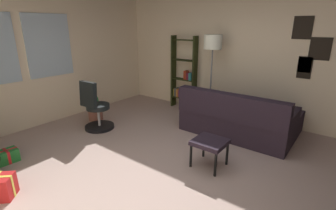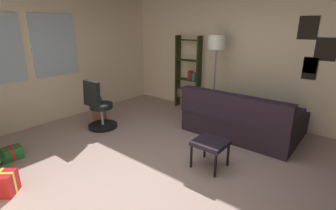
# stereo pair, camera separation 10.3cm
# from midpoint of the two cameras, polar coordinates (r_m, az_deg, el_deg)

# --- Properties ---
(ground_plane) EXTENTS (5.27, 6.18, 0.10)m
(ground_plane) POSITION_cam_midpoint_polar(r_m,az_deg,el_deg) (3.61, -0.37, -15.45)
(ground_plane) COLOR tan
(wall_back_with_windows) EXTENTS (5.27, 0.12, 2.82)m
(wall_back_with_windows) POSITION_cam_midpoint_polar(r_m,az_deg,el_deg) (5.54, -27.67, 10.54)
(wall_back_with_windows) COLOR beige
(wall_back_with_windows) RESTS_ON ground_plane
(wall_right_with_frames) EXTENTS (0.12, 6.18, 2.82)m
(wall_right_with_frames) POSITION_cam_midpoint_polar(r_m,az_deg,el_deg) (5.41, 17.64, 11.53)
(wall_right_with_frames) COLOR beige
(wall_right_with_frames) RESTS_ON ground_plane
(couch) EXTENTS (1.61, 1.93, 0.85)m
(couch) POSITION_cam_midpoint_polar(r_m,az_deg,el_deg) (4.74, 16.55, -3.13)
(couch) COLOR black
(couch) RESTS_ON ground_plane
(footstool) EXTENTS (0.43, 0.44, 0.40)m
(footstool) POSITION_cam_midpoint_polar(r_m,az_deg,el_deg) (3.55, 8.78, -8.85)
(footstool) COLOR black
(footstool) RESTS_ON ground_plane
(gift_box_green) EXTENTS (0.30, 0.22, 0.20)m
(gift_box_green) POSITION_cam_midpoint_polar(r_m,az_deg,el_deg) (4.44, -33.67, -9.80)
(gift_box_green) COLOR #1E722D
(gift_box_green) RESTS_ON ground_plane
(office_chair) EXTENTS (0.56, 0.56, 0.97)m
(office_chair) POSITION_cam_midpoint_polar(r_m,az_deg,el_deg) (4.93, -16.84, -1.33)
(office_chair) COLOR black
(office_chair) RESTS_ON ground_plane
(bookshelf) EXTENTS (0.18, 0.64, 1.71)m
(bookshelf) POSITION_cam_midpoint_polar(r_m,az_deg,el_deg) (5.92, 3.20, 6.29)
(bookshelf) COLOR black
(bookshelf) RESTS_ON ground_plane
(floor_lamp) EXTENTS (0.36, 0.36, 1.76)m
(floor_lamp) POSITION_cam_midpoint_polar(r_m,az_deg,el_deg) (5.15, 9.68, 12.81)
(floor_lamp) COLOR slate
(floor_lamp) RESTS_ON ground_plane
(potted_plant) EXTENTS (0.34, 0.39, 0.63)m
(potted_plant) POSITION_cam_midpoint_polar(r_m,az_deg,el_deg) (5.45, -17.00, -1.07)
(potted_plant) COLOR #8E5346
(potted_plant) RESTS_ON ground_plane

